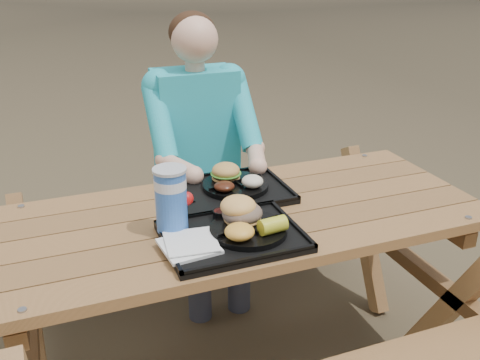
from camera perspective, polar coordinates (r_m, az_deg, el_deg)
name	(u,v)px	position (r m, az deg, el deg)	size (l,w,h in m)	color
picnic_table	(240,297)	(2.16, 0.00, -12.41)	(1.80, 1.49, 0.75)	#999999
tray_near	(232,237)	(1.78, -0.82, -6.12)	(0.45, 0.35, 0.02)	black
tray_far	(229,192)	(2.10, -1.16, -1.31)	(0.45, 0.35, 0.02)	black
plate_near	(248,230)	(1.78, 0.90, -5.32)	(0.26, 0.26, 0.02)	black
plate_far	(235,186)	(2.11, -0.49, -0.59)	(0.26, 0.26, 0.02)	black
napkin_stack	(189,245)	(1.70, -5.46, -6.92)	(0.17, 0.17, 0.02)	white
soda_cup	(171,201)	(1.77, -7.35, -2.23)	(0.10, 0.10, 0.21)	blue
condiment_bbq	(221,215)	(1.87, -2.08, -3.73)	(0.06, 0.06, 0.03)	black
condiment_mustard	(235,213)	(1.89, -0.52, -3.52)	(0.04, 0.04, 0.03)	gold
sandwich	(242,203)	(1.79, 0.25, -2.42)	(0.13, 0.13, 0.13)	#F9B057
mac_cheese	(240,232)	(1.70, -0.05, -5.52)	(0.10, 0.10, 0.05)	#F5B540
corn_cob	(273,225)	(1.74, 3.51, -4.84)	(0.09, 0.09, 0.05)	yellow
cutlery_far	(185,194)	(2.06, -5.87, -1.52)	(0.03, 0.15, 0.01)	black
burger	(226,167)	(2.12, -1.53, 1.38)	(0.11, 0.11, 0.10)	gold
baked_beans	(224,186)	(2.03, -1.68, -0.68)	(0.08, 0.08, 0.04)	#451B0D
potato_salad	(252,181)	(2.06, 1.33, -0.14)	(0.08, 0.08, 0.05)	#EFE4CB
diner	(198,170)	(2.64, -4.46, 1.11)	(0.48, 0.84, 1.28)	#1CA3C9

